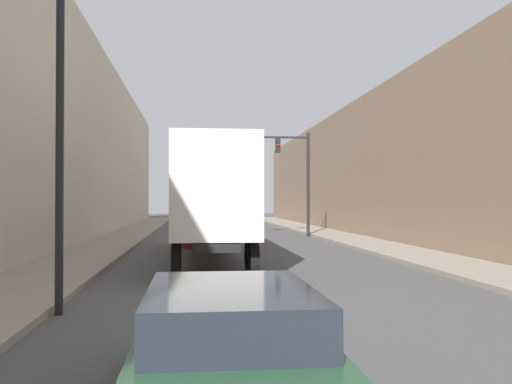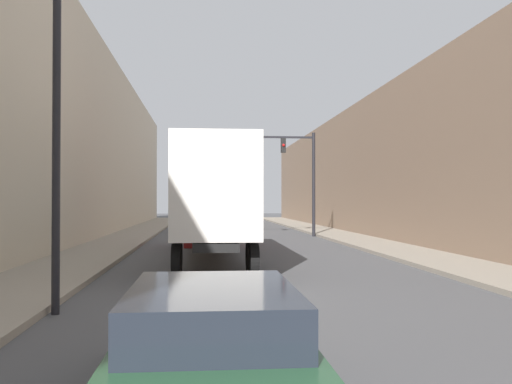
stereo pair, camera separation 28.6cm
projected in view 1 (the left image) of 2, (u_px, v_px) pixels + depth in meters
The scene contains 8 objects.
sidewalk_right at pixel (348, 239), 32.22m from camera, with size 2.81×80.00×0.15m.
sidewalk_left at pixel (117, 240), 30.83m from camera, with size 2.81×80.00×0.15m.
building_right at pixel (422, 165), 32.77m from camera, with size 6.00×80.00×8.56m.
building_left at pixel (33, 134), 30.44m from camera, with size 6.00×80.00×11.56m.
semi_truck at pixel (210, 198), 22.04m from camera, with size 2.53×14.19×4.14m.
sedan_car at pixel (229, 350), 5.99m from camera, with size 2.14×4.74×1.33m.
traffic_signal_gantry at pixel (275, 161), 35.41m from camera, with size 7.75×0.35×6.48m.
street_lamp at pixel (60, 91), 11.09m from camera, with size 0.44×0.44×6.79m.
Camera 1 is at (-2.26, -1.50, 2.21)m, focal length 40.00 mm.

